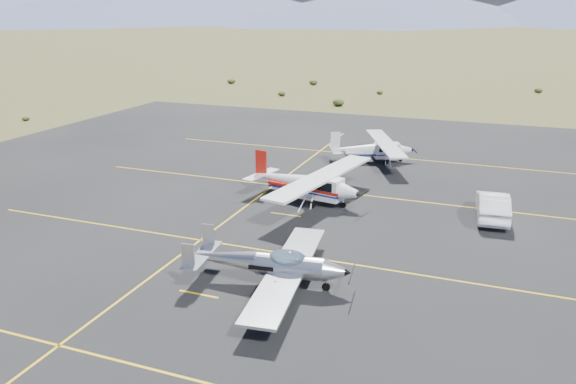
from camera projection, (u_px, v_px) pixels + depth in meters
The scene contains 6 objects.
ground at pixel (288, 272), 27.49m from camera, with size 1600.00×1600.00×0.00m, color #383D1C.
apron at pixel (329, 224), 33.71m from camera, with size 72.00×72.00×0.02m, color black.
aircraft_low_wing at pixel (272, 264), 25.93m from camera, with size 7.42×10.29×2.23m.
aircraft_cessna at pixel (306, 182), 37.30m from camera, with size 7.41×11.86×2.99m.
aircraft_plain at pixel (373, 149), 46.85m from camera, with size 7.41×9.93×2.59m.
sedan at pixel (493, 205), 34.28m from camera, with size 1.77×5.08×1.68m, color white.
Camera 1 is at (8.84, -23.26, 12.33)m, focal length 35.00 mm.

